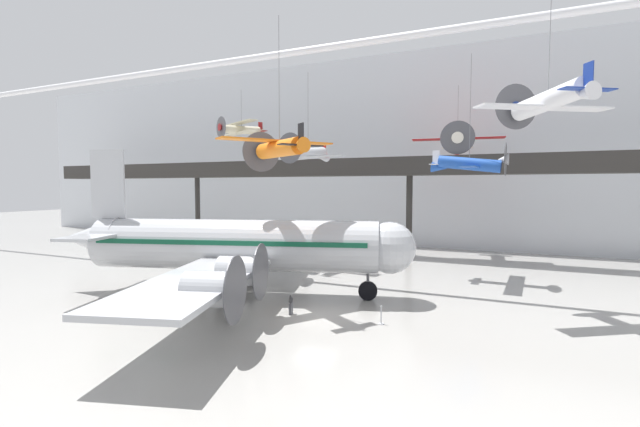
% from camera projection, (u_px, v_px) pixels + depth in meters
% --- Properties ---
extents(ground_plane, '(260.00, 260.00, 0.00)m').
position_uv_depth(ground_plane, '(315.00, 317.00, 25.64)').
color(ground_plane, '#9E9B96').
extents(hangar_back_wall, '(140.00, 3.00, 25.08)m').
position_uv_depth(hangar_back_wall, '(424.00, 150.00, 55.72)').
color(hangar_back_wall, silver).
rests_on(hangar_back_wall, ground).
extents(mezzanine_walkway, '(110.00, 3.20, 11.06)m').
position_uv_depth(mezzanine_walkway, '(408.00, 173.00, 47.29)').
color(mezzanine_walkway, '#2D2B28').
rests_on(mezzanine_walkway, ground).
extents(ceiling_truss_beam, '(120.00, 0.60, 0.60)m').
position_uv_depth(ceiling_truss_beam, '(369.00, 41.00, 33.69)').
color(ceiling_truss_beam, silver).
extents(airliner_silver_main, '(25.68, 29.83, 10.54)m').
position_uv_depth(airliner_silver_main, '(233.00, 245.00, 30.56)').
color(airliner_silver_main, '#B7BABF').
rests_on(airliner_silver_main, ground).
extents(suspended_plane_orange_highwing, '(6.70, 7.30, 9.93)m').
position_uv_depth(suspended_plane_orange_highwing, '(279.00, 148.00, 27.94)').
color(suspended_plane_orange_highwing, orange).
extents(suspended_plane_white_twin, '(7.80, 7.12, 7.31)m').
position_uv_depth(suspended_plane_white_twin, '(548.00, 101.00, 25.29)').
color(suspended_plane_white_twin, silver).
extents(suspended_plane_blue_trainer, '(6.23, 7.62, 10.10)m').
position_uv_depth(suspended_plane_blue_trainer, '(469.00, 164.00, 35.77)').
color(suspended_plane_blue_trainer, '#1E4CAD').
extents(suspended_plane_cream_biplane, '(6.54, 5.84, 5.72)m').
position_uv_depth(suspended_plane_cream_biplane, '(241.00, 130.00, 49.44)').
color(suspended_plane_cream_biplane, beige).
extents(suspended_plane_silver_racer, '(8.05, 6.62, 8.90)m').
position_uv_depth(suspended_plane_silver_racer, '(308.00, 154.00, 41.76)').
color(suspended_plane_silver_racer, silver).
extents(suspended_plane_red_highwing, '(9.79, 8.00, 7.80)m').
position_uv_depth(suspended_plane_red_highwing, '(457.00, 144.00, 47.28)').
color(suspended_plane_red_highwing, red).
extents(stanchion_barrier, '(0.36, 0.36, 1.08)m').
position_uv_depth(stanchion_barrier, '(381.00, 319.00, 24.32)').
color(stanchion_barrier, '#B2B5BA').
rests_on(stanchion_barrier, ground).
extents(info_sign_pedestal, '(0.24, 0.77, 1.24)m').
position_uv_depth(info_sign_pedestal, '(291.00, 307.00, 26.17)').
color(info_sign_pedestal, '#4C4C51').
rests_on(info_sign_pedestal, ground).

